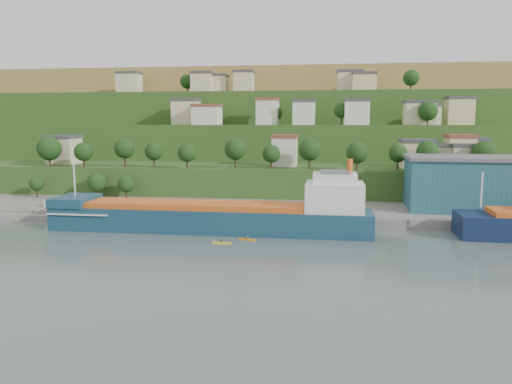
% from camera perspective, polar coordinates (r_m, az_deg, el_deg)
% --- Properties ---
extents(ground, '(500.00, 500.00, 0.00)m').
position_cam_1_polar(ground, '(97.34, -1.97, -5.53)').
color(ground, '#495952').
rests_on(ground, ground).
extents(quay, '(220.00, 26.00, 4.00)m').
position_cam_1_polar(quay, '(123.45, 9.46, -2.77)').
color(quay, slate).
rests_on(quay, ground).
extents(pebble_beach, '(40.00, 18.00, 2.40)m').
position_cam_1_polar(pebble_beach, '(137.35, -23.56, -2.25)').
color(pebble_beach, slate).
rests_on(pebble_beach, ground).
extents(hillside, '(360.00, 210.37, 96.00)m').
position_cam_1_polar(hillside, '(263.49, 4.26, 2.94)').
color(hillside, '#284719').
rests_on(hillside, ground).
extents(cargo_ship_near, '(67.69, 11.41, 17.37)m').
position_cam_1_polar(cargo_ship_near, '(105.46, -4.17, -2.96)').
color(cargo_ship_near, '#123046').
rests_on(cargo_ship_near, ground).
extents(warehouse, '(32.01, 20.69, 12.80)m').
position_cam_1_polar(warehouse, '(129.90, 23.48, 0.97)').
color(warehouse, '#1F595F').
rests_on(warehouse, quay).
extents(caravan, '(6.32, 4.12, 2.73)m').
position_cam_1_polar(caravan, '(131.99, -21.91, -1.42)').
color(caravan, white).
rests_on(caravan, pebble_beach).
extents(dinghy, '(4.54, 2.46, 0.86)m').
position_cam_1_polar(dinghy, '(130.48, -20.78, -1.88)').
color(dinghy, silver).
rests_on(dinghy, pebble_beach).
extents(kayak_orange, '(3.49, 1.62, 0.87)m').
position_cam_1_polar(kayak_orange, '(97.45, -1.02, -5.36)').
color(kayak_orange, orange).
rests_on(kayak_orange, ground).
extents(kayak_yellow, '(3.62, 0.75, 0.90)m').
position_cam_1_polar(kayak_yellow, '(94.96, -3.94, -5.72)').
color(kayak_yellow, yellow).
rests_on(kayak_yellow, ground).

